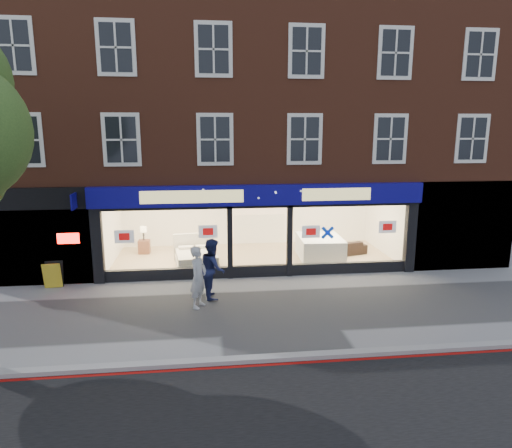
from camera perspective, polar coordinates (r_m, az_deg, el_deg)
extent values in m
plane|color=gray|center=(13.48, 2.14, -10.67)|extent=(120.00, 120.00, 0.00)
cube|color=#8C0A07|center=(10.73, 4.78, -16.96)|extent=(60.00, 0.10, 0.01)
cube|color=gray|center=(10.87, 4.57, -16.21)|extent=(60.00, 0.25, 0.12)
cube|color=tan|center=(18.38, -0.37, -4.25)|extent=(11.00, 4.50, 0.10)
cube|color=brown|center=(19.44, -0.99, 16.29)|extent=(19.00, 8.00, 6.70)
cube|color=#0C0774|center=(15.45, 0.59, 3.65)|extent=(11.40, 0.28, 0.70)
cube|color=black|center=(16.27, 0.48, -5.87)|extent=(11.00, 0.18, 0.40)
cube|color=black|center=(16.22, -19.19, -2.57)|extent=(0.35, 0.30, 2.60)
cube|color=black|center=(17.48, 18.69, -1.51)|extent=(0.35, 0.30, 2.60)
cube|color=white|center=(15.79, -11.27, -1.95)|extent=(4.20, 0.02, 2.10)
cube|color=white|center=(16.57, 11.74, -1.31)|extent=(4.20, 0.02, 2.10)
cube|color=white|center=(16.17, 0.41, -2.48)|extent=(1.80, 0.02, 2.10)
cube|color=silver|center=(20.26, -1.08, 0.92)|extent=(11.00, 0.20, 2.60)
cube|color=#FFEAC6|center=(17.83, -0.38, 3.64)|extent=(11.00, 4.50, 0.12)
cube|color=black|center=(16.96, -26.03, -1.30)|extent=(3.80, 0.60, 3.30)
cube|color=#FF140C|center=(16.28, -22.42, -1.68)|extent=(0.70, 0.04, 0.35)
cube|color=black|center=(18.48, 24.18, -0.12)|extent=(4.00, 0.40, 3.30)
cube|color=beige|center=(17.21, -7.43, -4.78)|extent=(1.69, 1.92, 0.31)
cube|color=beige|center=(17.14, -7.46, -3.93)|extent=(1.62, 1.84, 0.22)
cube|color=beige|center=(18.01, -7.77, -2.79)|extent=(1.58, 0.30, 1.06)
cube|color=beige|center=(17.68, -8.74, -2.93)|extent=(0.60, 0.34, 0.11)
cube|color=beige|center=(17.74, -6.62, -2.81)|extent=(0.60, 0.34, 0.11)
cube|color=brown|center=(19.36, -13.80, -2.77)|extent=(0.46, 0.46, 0.55)
cube|color=silver|center=(18.46, 7.94, -3.69)|extent=(1.76, 2.18, 0.28)
cube|color=silver|center=(18.39, 7.97, -2.86)|extent=(1.76, 2.18, 0.28)
cube|color=silver|center=(18.32, 7.99, -2.02)|extent=(1.76, 2.18, 0.28)
imported|color=black|center=(18.97, 10.85, -2.94)|extent=(1.99, 1.18, 0.55)
cube|color=gold|center=(16.49, -24.01, -5.83)|extent=(0.60, 0.41, 0.88)
imported|color=#AFB1B7|center=(13.48, -7.22, -6.58)|extent=(0.70, 0.80, 1.84)
imported|color=#1B214D|center=(14.18, -5.43, -5.54)|extent=(0.78, 0.96, 1.86)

